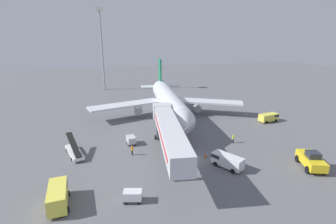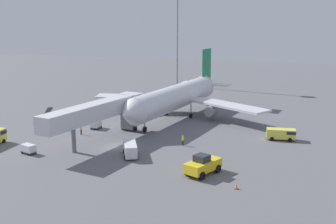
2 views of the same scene
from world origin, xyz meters
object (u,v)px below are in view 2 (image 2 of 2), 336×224
Objects in this scene: safety_cone_alpha at (130,146)px; safety_cone_bravo at (236,187)px; baggage_cart_mid_center at (96,124)px; jet_bridge at (99,112)px; apron_light_mast at (177,19)px; service_van_near_left at (130,148)px; service_van_outer_left at (282,134)px; belt_loader_truck at (46,123)px; baggage_cart_near_center at (28,149)px; ground_crew_worker_foreground at (81,129)px; airplane_at_gate at (177,97)px; pushback_tug at (203,165)px; ground_crew_worker_midground at (183,140)px.

safety_cone_bravo is at bearing -29.13° from safety_cone_alpha.
safety_cone_alpha is 0.97× the size of safety_cone_bravo.
jet_bridge is at bearing -55.65° from baggage_cart_mid_center.
safety_cone_bravo is (31.06, -19.86, -0.52)m from baggage_cart_mid_center.
service_van_near_left is at bearing -76.38° from apron_light_mast.
service_van_near_left is at bearing -140.31° from service_van_outer_left.
jet_bridge is 3.54× the size of belt_loader_truck.
ground_crew_worker_foreground reaches higher than baggage_cart_near_center.
safety_cone_alpha is (0.08, -23.32, -4.17)m from airplane_at_gate.
pushback_tug is at bearing -111.39° from service_van_outer_left.
pushback_tug is at bearing -68.02° from apron_light_mast.
jet_bridge reaches higher than baggage_cart_mid_center.
pushback_tug is at bearing -24.02° from ground_crew_worker_foreground.
pushback_tug is at bearing -27.37° from safety_cone_alpha.
airplane_at_gate is 7.99× the size of service_van_near_left.
belt_loader_truck is at bearing 159.98° from jet_bridge.
service_van_outer_left is at bearing 30.67° from safety_cone_alpha.
ground_crew_worker_foreground is (-0.43, -4.66, 0.10)m from baggage_cart_mid_center.
baggage_cart_mid_center reaches higher than safety_cone_bravo.
ground_crew_worker_foreground is 2.76× the size of safety_cone_alpha.
safety_cone_bravo is (25.88, -12.27, -4.94)m from jet_bridge.
belt_loader_truck is 2.72× the size of baggage_cart_near_center.
service_van_near_left is (1.94, -27.11, -3.32)m from airplane_at_gate.
ground_crew_worker_midground is at bearing 30.99° from baggage_cart_near_center.
safety_cone_bravo is at bearing -25.36° from jet_bridge.
airplane_at_gate reaches higher than ground_crew_worker_midground.
ground_crew_worker_foreground is at bearing 82.98° from baggage_cart_near_center.
apron_light_mast is (-29.10, 72.10, 19.18)m from pushback_tug.
baggage_cart_near_center is at bearing -149.01° from ground_crew_worker_midground.
jet_bridge is 0.80× the size of apron_light_mast.
service_van_outer_left reaches higher than ground_crew_worker_foreground.
ground_crew_worker_midground reaches higher than baggage_cart_mid_center.
jet_bridge reaches higher than service_van_outer_left.
jet_bridge reaches higher than service_van_near_left.
ground_crew_worker_midground is 8.73m from safety_cone_alpha.
service_van_near_left is 15.82m from ground_crew_worker_foreground.
ground_crew_worker_midground is 67.37m from apron_light_mast.
safety_cone_alpha is (-14.38, 7.44, -0.96)m from pushback_tug.
service_van_outer_left is 2.81× the size of ground_crew_worker_foreground.
safety_cone_bravo is (41.05, -17.80, -0.43)m from belt_loader_truck.
belt_loader_truck is at bearing 174.81° from ground_crew_worker_midground.
service_van_outer_left is (22.60, -9.96, -3.38)m from airplane_at_gate.
safety_cone_alpha is at bearing -38.00° from baggage_cart_mid_center.
pushback_tug reaches higher than service_van_outer_left.
ground_crew_worker_midground is at bearing -69.71° from apron_light_mast.
apron_light_mast is at bearing 110.29° from ground_crew_worker_midground.
service_van_near_left is 2.96× the size of ground_crew_worker_midground.
airplane_at_gate is 18.69m from baggage_cart_mid_center.
apron_light_mast reaches higher than service_van_outer_left.
ground_crew_worker_midground is at bearing 28.70° from safety_cone_alpha.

